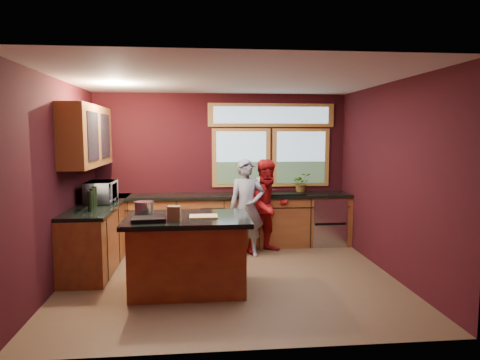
{
  "coord_description": "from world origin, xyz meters",
  "views": [
    {
      "loc": [
        -0.42,
        -5.71,
        1.98
      ],
      "look_at": [
        0.17,
        0.4,
        1.32
      ],
      "focal_mm": 32.0,
      "sensor_mm": 36.0,
      "label": 1
    }
  ],
  "objects": [
    {
      "name": "paper_towel",
      "position": [
        0.64,
        1.7,
        1.07
      ],
      "size": [
        0.12,
        0.12,
        0.28
      ],
      "primitive_type": "cylinder",
      "color": "white",
      "rests_on": "back_counter"
    },
    {
      "name": "person_grey",
      "position": [
        0.35,
        1.07,
        0.79
      ],
      "size": [
        0.58,
        0.39,
        1.58
      ],
      "primitive_type": "imported",
      "rotation": [
        0.0,
        0.0,
        0.02
      ],
      "color": "slate",
      "rests_on": "floor"
    },
    {
      "name": "back_counter",
      "position": [
        0.2,
        1.7,
        0.46
      ],
      "size": [
        4.5,
        0.64,
        0.93
      ],
      "color": "maroon",
      "rests_on": "floor"
    },
    {
      "name": "floor",
      "position": [
        0.0,
        0.0,
        0.0
      ],
      "size": [
        4.5,
        4.5,
        0.0
      ],
      "primitive_type": "plane",
      "color": "brown",
      "rests_on": "ground"
    },
    {
      "name": "potted_plant",
      "position": [
        1.41,
        1.75,
        1.11
      ],
      "size": [
        0.32,
        0.28,
        0.36
      ],
      "primitive_type": "imported",
      "color": "#999999",
      "rests_on": "back_counter"
    },
    {
      "name": "left_counter",
      "position": [
        -1.95,
        0.85,
        0.47
      ],
      "size": [
        0.64,
        2.3,
        0.93
      ],
      "color": "maroon",
      "rests_on": "floor"
    },
    {
      "name": "room_shell",
      "position": [
        -0.6,
        0.32,
        1.8
      ],
      "size": [
        4.52,
        4.02,
        2.71
      ],
      "color": "black",
      "rests_on": "ground"
    },
    {
      "name": "paper_bag",
      "position": [
        -0.72,
        -0.64,
        1.03
      ],
      "size": [
        0.16,
        0.13,
        0.18
      ],
      "primitive_type": "cube",
      "rotation": [
        0.0,
        0.0,
        -0.08
      ],
      "color": "brown",
      "rests_on": "island"
    },
    {
      "name": "island",
      "position": [
        -0.57,
        -0.39,
        0.48
      ],
      "size": [
        1.55,
        1.05,
        0.95
      ],
      "color": "maroon",
      "rests_on": "floor"
    },
    {
      "name": "person_red",
      "position": [
        0.73,
        1.25,
        0.78
      ],
      "size": [
        0.94,
        0.86,
        1.56
      ],
      "primitive_type": "imported",
      "rotation": [
        0.0,
        0.0,
        0.45
      ],
      "color": "#9F1213",
      "rests_on": "floor"
    },
    {
      "name": "cutting_board",
      "position": [
        -0.37,
        -0.44,
        0.95
      ],
      "size": [
        0.35,
        0.25,
        0.02
      ],
      "primitive_type": "cube",
      "rotation": [
        0.0,
        0.0,
        -0.01
      ],
      "color": "tan",
      "rests_on": "island"
    },
    {
      "name": "microwave",
      "position": [
        -1.92,
        0.97,
        1.09
      ],
      "size": [
        0.41,
        0.6,
        0.33
      ],
      "primitive_type": "imported",
      "rotation": [
        0.0,
        0.0,
        1.56
      ],
      "color": "#999999",
      "rests_on": "left_counter"
    },
    {
      "name": "black_tray",
      "position": [
        -1.02,
        -0.64,
        0.97
      ],
      "size": [
        0.42,
        0.31,
        0.05
      ],
      "primitive_type": "cube",
      "rotation": [
        0.0,
        0.0,
        0.07
      ],
      "color": "black",
      "rests_on": "island"
    },
    {
      "name": "stock_pot",
      "position": [
        -1.12,
        -0.24,
        1.03
      ],
      "size": [
        0.24,
        0.24,
        0.18
      ],
      "primitive_type": "cylinder",
      "color": "silver",
      "rests_on": "island"
    }
  ]
}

